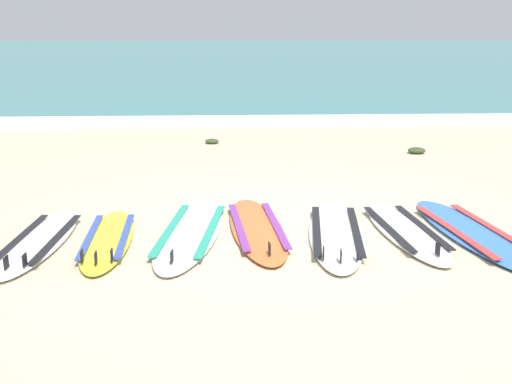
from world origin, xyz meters
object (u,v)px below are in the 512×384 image
object	(u,v)px
surfboard_0	(39,241)
surfboard_2	(191,232)
surfboard_1	(108,239)
surfboard_4	(336,233)
surfboard_5	(405,230)
surfboard_3	(257,228)
surfboard_6	(473,233)

from	to	relation	value
surfboard_0	surfboard_2	size ratio (longest dim) A/B	0.86
surfboard_2	surfboard_1	bearing A→B (deg)	-168.35
surfboard_0	surfboard_4	xyz separation A→B (m)	(3.02, 0.09, -0.00)
surfboard_1	surfboard_5	bearing A→B (deg)	2.46
surfboard_0	surfboard_5	distance (m)	3.77
surfboard_5	surfboard_3	bearing A→B (deg)	174.95
surfboard_1	surfboard_3	bearing A→B (deg)	10.04
surfboard_0	surfboard_1	size ratio (longest dim) A/B	1.07
surfboard_2	surfboard_6	world-z (taller)	same
surfboard_5	surfboard_0	bearing A→B (deg)	-177.63
surfboard_3	surfboard_4	xyz separation A→B (m)	(0.81, -0.20, 0.00)
surfboard_4	surfboard_5	bearing A→B (deg)	4.69
surfboard_3	surfboard_4	size ratio (longest dim) A/B	0.97
surfboard_1	surfboard_2	world-z (taller)	same
surfboard_3	surfboard_5	bearing A→B (deg)	-5.05
surfboard_2	surfboard_5	xyz separation A→B (m)	(2.26, -0.04, 0.00)
surfboard_0	surfboard_4	size ratio (longest dim) A/B	0.90
surfboard_6	surfboard_0	bearing A→B (deg)	-179.35
surfboard_6	surfboard_4	bearing A→B (deg)	178.22
surfboard_3	surfboard_1	bearing A→B (deg)	-169.96
surfboard_5	surfboard_6	bearing A→B (deg)	-8.74
surfboard_0	surfboard_6	xyz separation A→B (m)	(4.45, 0.05, -0.00)
surfboard_0	surfboard_2	xyz separation A→B (m)	(1.51, 0.19, -0.00)
surfboard_5	surfboard_6	distance (m)	0.69
surfboard_2	surfboard_3	world-z (taller)	same
surfboard_3	surfboard_4	world-z (taller)	same
surfboard_4	surfboard_6	bearing A→B (deg)	-1.78
surfboard_1	surfboard_6	xyz separation A→B (m)	(3.77, 0.03, -0.00)
surfboard_5	surfboard_2	bearing A→B (deg)	179.03
surfboard_4	surfboard_5	world-z (taller)	same
surfboard_0	surfboard_1	bearing A→B (deg)	1.97
surfboard_0	surfboard_1	world-z (taller)	same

